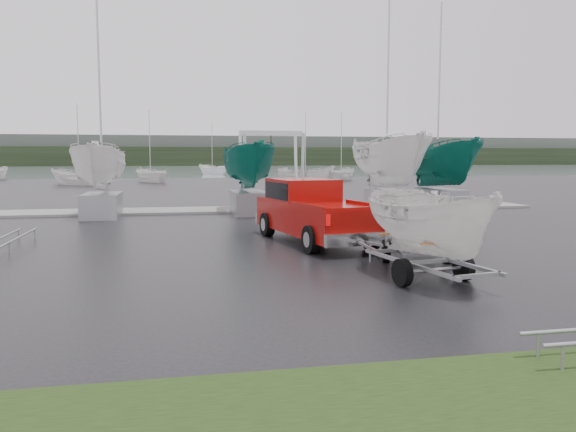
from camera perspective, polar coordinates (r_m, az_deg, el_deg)
The scene contains 19 objects.
ground_plane at distance 16.69m, azimuth 2.97°, elevation -3.53°, with size 120.00×120.00×0.00m, color black.
lake at distance 116.05m, azimuth -9.35°, elevation 4.55°, with size 300.00×300.00×0.00m, color gray.
grass_verge at distance 6.98m, azimuth 27.11°, elevation -17.96°, with size 40.00×40.00×0.00m, color black.
dock at distance 29.36m, azimuth -3.31°, elevation 0.69°, with size 30.00×3.00×0.12m, color gray.
treeline at distance 185.99m, azimuth -10.14°, elevation 5.98°, with size 300.00×8.00×6.00m, color black.
far_hill at distance 194.00m, azimuth -10.20°, elevation 6.57°, with size 300.00×6.00×10.00m, color #4C5651.
pickup_truck at distance 18.49m, azimuth 2.37°, elevation 0.70°, with size 3.06×6.35×2.02m.
trailer_hitched at distance 12.67m, azimuth 14.32°, elevation 4.88°, with size 1.88×3.75×4.70m.
trailer_parked at distance 15.14m, azimuth 13.03°, elevation 4.44°, with size 2.08×3.78×4.38m.
boat_hoist at distance 29.36m, azimuth -1.73°, elevation 5.82°, with size 3.30×2.18×4.12m.
keelboat_0 at distance 27.17m, azimuth -18.57°, elevation 7.42°, with size 2.27×3.20×10.43m.
keelboat_1 at distance 27.38m, azimuth -4.04°, elevation 7.95°, with size 2.34×3.20×7.31m.
keelboat_2 at distance 29.03m, azimuth 10.40°, elevation 9.13°, with size 2.76×3.20×10.94m.
keelboat_3 at distance 30.50m, azimuth 15.41°, elevation 8.23°, with size 2.55×3.20×10.72m.
moored_boat_0 at distance 59.59m, azimuth -20.39°, elevation 2.97°, with size 3.52×3.49×11.37m.
moored_boat_1 at distance 64.15m, azimuth -13.77°, elevation 3.37°, with size 3.13×3.16×11.16m.
moored_boat_2 at distance 66.06m, azimuth 1.78°, elevation 3.61°, with size 3.68×3.65×11.52m.
moored_boat_3 at distance 67.33m, azimuth 5.41°, elevation 3.63°, with size 3.21×3.22×11.02m.
moored_boat_5 at distance 90.74m, azimuth -7.69°, elevation 4.21°, with size 3.51×3.53×11.37m.
Camera 1 is at (-4.08, -15.94, 2.76)m, focal length 35.00 mm.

